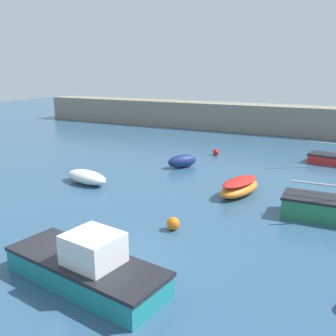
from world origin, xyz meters
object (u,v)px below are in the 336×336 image
(cabin_cruiser_white, at_px, (87,266))
(mooring_buoy_red, at_px, (216,152))
(dinghy_near_pier, at_px, (182,161))
(rowboat_with_red_cover, at_px, (239,187))
(rowboat_white_midwater, at_px, (87,177))
(mooring_buoy_orange, at_px, (173,224))

(cabin_cruiser_white, xyz_separation_m, mooring_buoy_red, (-2.78, 19.10, -0.34))
(dinghy_near_pier, xyz_separation_m, mooring_buoy_red, (0.76, 4.59, -0.20))
(rowboat_with_red_cover, height_order, rowboat_white_midwater, rowboat_with_red_cover)
(rowboat_with_red_cover, height_order, cabin_cruiser_white, cabin_cruiser_white)
(dinghy_near_pier, height_order, rowboat_with_red_cover, dinghy_near_pier)
(rowboat_white_midwater, distance_m, mooring_buoy_orange, 8.37)
(cabin_cruiser_white, bearing_deg, rowboat_with_red_cover, -91.37)
(rowboat_white_midwater, bearing_deg, dinghy_near_pier, 72.93)
(rowboat_white_midwater, height_order, cabin_cruiser_white, cabin_cruiser_white)
(rowboat_with_red_cover, xyz_separation_m, mooring_buoy_orange, (-1.12, -5.72, -0.16))
(rowboat_with_red_cover, bearing_deg, cabin_cruiser_white, -177.09)
(rowboat_white_midwater, xyz_separation_m, mooring_buoy_red, (4.20, 10.60, -0.13))
(rowboat_white_midwater, relative_size, mooring_buoy_orange, 6.02)
(rowboat_with_red_cover, distance_m, mooring_buoy_red, 9.61)
(rowboat_white_midwater, relative_size, cabin_cruiser_white, 0.58)
(rowboat_with_red_cover, bearing_deg, mooring_buoy_red, 39.64)
(dinghy_near_pier, distance_m, cabin_cruiser_white, 14.94)
(dinghy_near_pier, bearing_deg, cabin_cruiser_white, -135.20)
(dinghy_near_pier, height_order, mooring_buoy_orange, dinghy_near_pier)
(cabin_cruiser_white, relative_size, mooring_buoy_red, 11.67)
(dinghy_near_pier, relative_size, mooring_buoy_red, 4.91)
(mooring_buoy_orange, bearing_deg, rowboat_white_midwater, 154.35)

